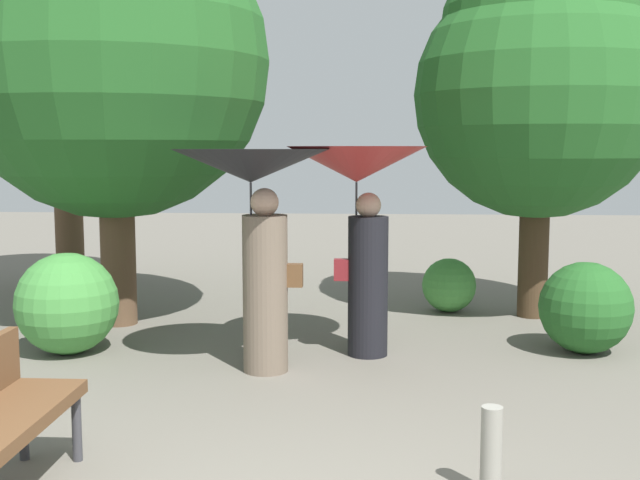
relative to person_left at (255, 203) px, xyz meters
name	(u,v)px	position (x,y,z in m)	size (l,w,h in m)	color
person_left	(255,203)	(0.00, 0.00, 0.00)	(1.35, 1.35, 1.93)	#6B5B4C
person_right	(360,196)	(0.88, 0.60, 0.03)	(1.29, 1.29, 1.95)	black
tree_near_left	(112,38)	(-1.78, 1.74, 1.64)	(3.37, 3.37, 4.97)	brown
tree_near_right	(539,75)	(2.86, 2.44, 1.28)	(2.79, 2.79, 4.32)	#42301E
tree_mid_left	(63,60)	(-3.21, 4.01, 1.66)	(2.59, 2.59, 4.70)	brown
bush_path_left	(67,303)	(-1.87, 0.47, -0.99)	(0.96, 0.96, 0.96)	#428C3D
bush_behind_bench	(586,308)	(3.03, 0.81, -1.03)	(0.87, 0.87, 0.87)	#235B23
bush_far_side	(449,285)	(1.92, 2.63, -1.15)	(0.64, 0.64, 0.64)	#428C3D
path_marker_post	(491,451)	(1.67, -2.39, -1.21)	(0.12, 0.12, 0.51)	gray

